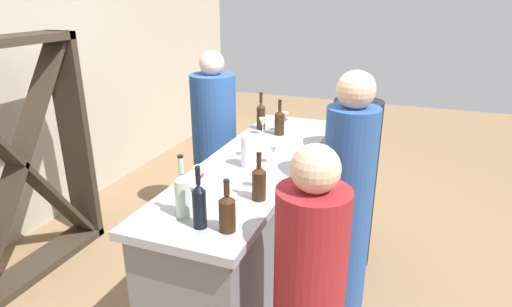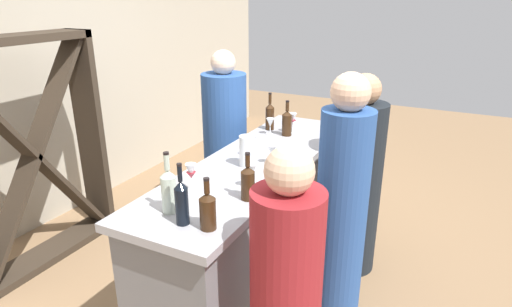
# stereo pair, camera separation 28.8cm
# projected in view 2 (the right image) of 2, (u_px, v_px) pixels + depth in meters

# --- Properties ---
(ground_plane) EXTENTS (12.00, 12.00, 0.00)m
(ground_plane) POSITION_uv_depth(u_px,v_px,m) (256.00, 274.00, 3.34)
(ground_plane) COLOR #846647
(back_wall) EXTENTS (8.00, 0.10, 2.80)m
(back_wall) POSITION_uv_depth(u_px,v_px,m) (33.00, 72.00, 3.78)
(back_wall) COLOR #B2A893
(back_wall) RESTS_ON ground
(bar_counter) EXTENTS (2.31, 0.67, 0.96)m
(bar_counter) POSITION_uv_depth(u_px,v_px,m) (256.00, 220.00, 3.17)
(bar_counter) COLOR slate
(bar_counter) RESTS_ON ground
(wine_rack) EXTENTS (1.22, 0.28, 1.78)m
(wine_rack) POSITION_uv_depth(u_px,v_px,m) (32.00, 155.00, 3.28)
(wine_rack) COLOR #33281E
(wine_rack) RESTS_ON ground
(wine_bottle_leftmost_near_black) EXTENTS (0.07, 0.07, 0.33)m
(wine_bottle_leftmost_near_black) POSITION_uv_depth(u_px,v_px,m) (182.00, 201.00, 2.14)
(wine_bottle_leftmost_near_black) COLOR black
(wine_bottle_leftmost_near_black) RESTS_ON bar_counter
(wine_bottle_second_left_amber_brown) EXTENTS (0.08, 0.08, 0.27)m
(wine_bottle_second_left_amber_brown) POSITION_uv_depth(u_px,v_px,m) (208.00, 210.00, 2.10)
(wine_bottle_second_left_amber_brown) COLOR #331E0F
(wine_bottle_second_left_amber_brown) RESTS_ON bar_counter
(wine_bottle_center_clear_pale) EXTENTS (0.08, 0.08, 0.34)m
(wine_bottle_center_clear_pale) POSITION_uv_depth(u_px,v_px,m) (169.00, 190.00, 2.25)
(wine_bottle_center_clear_pale) COLOR #B7C6B2
(wine_bottle_center_clear_pale) RESTS_ON bar_counter
(wine_bottle_second_right_amber_brown) EXTENTS (0.08, 0.08, 0.28)m
(wine_bottle_second_right_amber_brown) POSITION_uv_depth(u_px,v_px,m) (248.00, 182.00, 2.40)
(wine_bottle_second_right_amber_brown) COLOR #331E0F
(wine_bottle_second_right_amber_brown) RESTS_ON bar_counter
(wine_bottle_rightmost_amber_brown) EXTENTS (0.08, 0.08, 0.29)m
(wine_bottle_rightmost_amber_brown) POSITION_uv_depth(u_px,v_px,m) (287.00, 122.00, 3.49)
(wine_bottle_rightmost_amber_brown) COLOR #331E0F
(wine_bottle_rightmost_amber_brown) RESTS_ON bar_counter
(wine_bottle_far_right_amber_brown) EXTENTS (0.07, 0.07, 0.32)m
(wine_bottle_far_right_amber_brown) POSITION_uv_depth(u_px,v_px,m) (270.00, 116.00, 3.64)
(wine_bottle_far_right_amber_brown) COLOR #331E0F
(wine_bottle_far_right_amber_brown) RESTS_ON bar_counter
(wine_glass_near_left) EXTENTS (0.06, 0.06, 0.15)m
(wine_glass_near_left) POSITION_uv_depth(u_px,v_px,m) (252.00, 172.00, 2.54)
(wine_glass_near_left) COLOR white
(wine_glass_near_left) RESTS_ON bar_counter
(wine_glass_near_center) EXTENTS (0.07, 0.07, 0.13)m
(wine_glass_near_center) POSITION_uv_depth(u_px,v_px,m) (272.00, 151.00, 2.91)
(wine_glass_near_center) COLOR white
(wine_glass_near_center) RESTS_ON bar_counter
(wine_glass_near_right) EXTENTS (0.07, 0.07, 0.17)m
(wine_glass_near_right) POSITION_uv_depth(u_px,v_px,m) (293.00, 119.00, 3.56)
(wine_glass_near_right) COLOR white
(wine_glass_near_right) RESTS_ON bar_counter
(wine_glass_far_left) EXTENTS (0.07, 0.07, 0.16)m
(wine_glass_far_left) POSITION_uv_depth(u_px,v_px,m) (252.00, 142.00, 3.04)
(wine_glass_far_left) COLOR white
(wine_glass_far_left) RESTS_ON bar_counter
(wine_glass_far_center) EXTENTS (0.07, 0.07, 0.17)m
(wine_glass_far_center) POSITION_uv_depth(u_px,v_px,m) (191.00, 173.00, 2.50)
(wine_glass_far_center) COLOR white
(wine_glass_far_center) RESTS_ON bar_counter
(wine_glass_far_right) EXTENTS (0.06, 0.06, 0.14)m
(wine_glass_far_right) POSITION_uv_depth(u_px,v_px,m) (270.00, 123.00, 3.51)
(wine_glass_far_right) COLOR white
(wine_glass_far_right) RESTS_ON bar_counter
(water_pitcher) EXTENTS (0.10, 0.10, 0.21)m
(water_pitcher) POSITION_uv_depth(u_px,v_px,m) (247.00, 151.00, 2.87)
(water_pitcher) COLOR silver
(water_pitcher) RESTS_ON bar_counter
(person_left_guest) EXTENTS (0.45, 0.45, 1.54)m
(person_left_guest) POSITION_uv_depth(u_px,v_px,m) (357.00, 184.00, 3.22)
(person_left_guest) COLOR black
(person_left_guest) RESTS_ON ground
(person_center_guest) EXTENTS (0.39, 0.39, 1.46)m
(person_center_guest) POSITION_uv_depth(u_px,v_px,m) (285.00, 300.00, 2.06)
(person_center_guest) COLOR maroon
(person_center_guest) RESTS_ON ground
(person_right_guest) EXTENTS (0.33, 0.33, 1.65)m
(person_right_guest) POSITION_uv_depth(u_px,v_px,m) (341.00, 212.00, 2.66)
(person_right_guest) COLOR #284C8C
(person_right_guest) RESTS_ON ground
(person_server_behind) EXTENTS (0.51, 0.51, 1.60)m
(person_server_behind) POSITION_uv_depth(u_px,v_px,m) (225.00, 146.00, 3.96)
(person_server_behind) COLOR #284C8C
(person_server_behind) RESTS_ON ground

